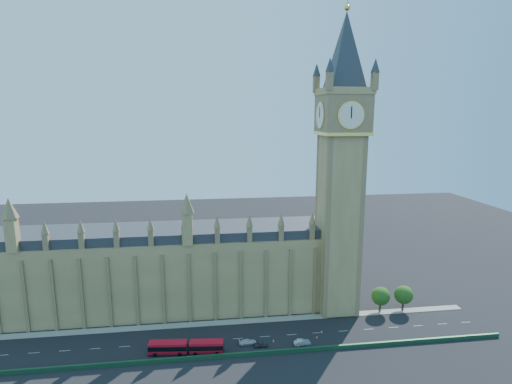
{
  "coord_description": "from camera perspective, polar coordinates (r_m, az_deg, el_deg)",
  "views": [
    {
      "loc": [
        -4.4,
        -105.87,
        63.95
      ],
      "look_at": [
        10.66,
        10.0,
        41.46
      ],
      "focal_mm": 28.0,
      "sensor_mm": 36.0,
      "label": 1
    }
  ],
  "objects": [
    {
      "name": "tree_east_near",
      "position": [
        141.6,
        17.45,
        -13.95
      ],
      "size": [
        6.0,
        6.0,
        8.5
      ],
      "color": "#382619",
      "rests_on": "ground"
    },
    {
      "name": "bridge_parapet",
      "position": [
        115.83,
        -4.35,
        -22.3
      ],
      "size": [
        160.0,
        0.6,
        1.2
      ],
      "primitive_type": "cube",
      "color": "#1E4C2D",
      "rests_on": "ground"
    },
    {
      "name": "cone_b",
      "position": [
        123.46,
        5.97,
        -20.18
      ],
      "size": [
        0.45,
        0.45,
        0.69
      ],
      "rotation": [
        0.0,
        0.0,
        -0.03
      ],
      "color": "black",
      "rests_on": "ground"
    },
    {
      "name": "elizabeth_tower",
      "position": [
        127.48,
        12.12,
        6.43
      ],
      "size": [
        20.59,
        20.59,
        105.0
      ],
      "color": "olive",
      "rests_on": "ground"
    },
    {
      "name": "kerb_north",
      "position": [
        131.94,
        -4.81,
        -18.1
      ],
      "size": [
        160.0,
        3.0,
        0.16
      ],
      "primitive_type": "cube",
      "color": "gray",
      "rests_on": "ground"
    },
    {
      "name": "cone_c",
      "position": [
        122.11,
        2.51,
        -20.49
      ],
      "size": [
        0.61,
        0.61,
        0.77
      ],
      "rotation": [
        0.0,
        0.0,
        0.3
      ],
      "color": "black",
      "rests_on": "ground"
    },
    {
      "name": "ground",
      "position": [
        123.76,
        -4.59,
        -20.25
      ],
      "size": [
        400.0,
        400.0,
        0.0
      ],
      "primitive_type": "plane",
      "color": "black",
      "rests_on": "ground"
    },
    {
      "name": "palace_westminster",
      "position": [
        138.86,
        -15.69,
        -10.67
      ],
      "size": [
        120.0,
        20.0,
        28.0
      ],
      "color": "olive",
      "rests_on": "ground"
    },
    {
      "name": "red_bus",
      "position": [
        118.23,
        -9.93,
        -20.99
      ],
      "size": [
        20.46,
        4.94,
        3.45
      ],
      "rotation": [
        0.0,
        0.0,
        -0.1
      ],
      "color": "red",
      "rests_on": "ground"
    },
    {
      "name": "car_grey",
      "position": [
        119.94,
        0.69,
        -20.94
      ],
      "size": [
        4.01,
        1.64,
        1.36
      ],
      "primitive_type": "imported",
      "rotation": [
        0.0,
        0.0,
        1.58
      ],
      "color": "#3A3B41",
      "rests_on": "ground"
    },
    {
      "name": "cone_d",
      "position": [
        124.82,
        8.7,
        -19.85
      ],
      "size": [
        0.58,
        0.58,
        0.79
      ],
      "rotation": [
        0.0,
        0.0,
        -0.18
      ],
      "color": "black",
      "rests_on": "ground"
    },
    {
      "name": "tree_east_far",
      "position": [
        144.98,
        20.4,
        -13.54
      ],
      "size": [
        6.0,
        6.0,
        8.5
      ],
      "color": "#382619",
      "rests_on": "ground"
    },
    {
      "name": "cone_a",
      "position": [
        127.73,
        9.35,
        -19.12
      ],
      "size": [
        0.48,
        0.48,
        0.73
      ],
      "rotation": [
        0.0,
        0.0,
        0.03
      ],
      "color": "black",
      "rests_on": "ground"
    },
    {
      "name": "car_silver",
      "position": [
        121.38,
        6.62,
        -20.55
      ],
      "size": [
        4.85,
        2.11,
        1.55
      ],
      "primitive_type": "imported",
      "rotation": [
        0.0,
        0.0,
        1.67
      ],
      "color": "#A0A3A7",
      "rests_on": "ground"
    },
    {
      "name": "car_white",
      "position": [
        120.89,
        -1.19,
        -20.64
      ],
      "size": [
        5.19,
        2.53,
        1.45
      ],
      "primitive_type": "imported",
      "rotation": [
        0.0,
        0.0,
        1.67
      ],
      "color": "silver",
      "rests_on": "ground"
    }
  ]
}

